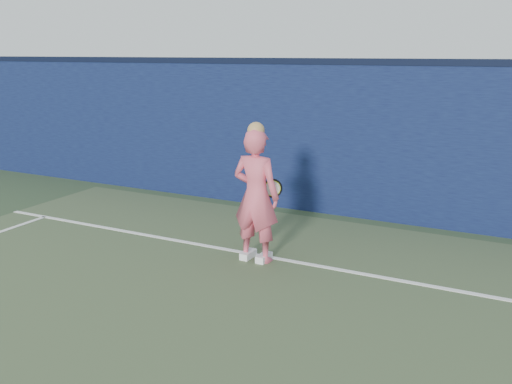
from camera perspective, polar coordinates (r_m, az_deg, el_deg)
The scene contains 4 objects.
backstop_wall at distance 9.13m, azimuth 11.74°, elevation 5.09°, with size 24.00×0.40×2.50m, color #0C1136.
wall_cap at distance 9.02m, azimuth 12.17°, elevation 13.26°, with size 24.00×0.42×0.10m, color black.
player at distance 7.03m, azimuth 0.00°, elevation -0.38°, with size 0.66×0.45×1.85m.
racket at distance 7.44m, azimuth 1.57°, elevation 0.36°, with size 0.51×0.15×0.27m.
Camera 1 is at (2.25, -2.23, 2.71)m, focal length 38.00 mm.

